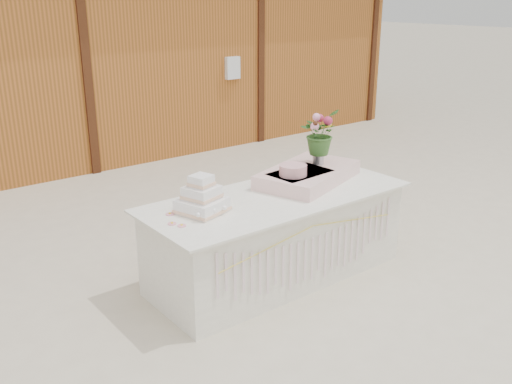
{
  "coord_description": "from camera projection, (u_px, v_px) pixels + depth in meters",
  "views": [
    {
      "loc": [
        -3.01,
        -3.53,
        2.42
      ],
      "look_at": [
        0.0,
        0.3,
        0.72
      ],
      "focal_mm": 40.0,
      "sensor_mm": 36.0,
      "label": 1
    }
  ],
  "objects": [
    {
      "name": "ground",
      "position": [
        276.0,
        275.0,
        5.17
      ],
      "size": [
        80.0,
        80.0,
        0.0
      ],
      "primitive_type": "plane",
      "color": "beige",
      "rests_on": "ground"
    },
    {
      "name": "barn",
      "position": [
        35.0,
        43.0,
        9.07
      ],
      "size": [
        12.6,
        4.6,
        3.3
      ],
      "color": "#A75923",
      "rests_on": "ground"
    },
    {
      "name": "cake_table",
      "position": [
        277.0,
        236.0,
        5.04
      ],
      "size": [
        2.4,
        1.0,
        0.77
      ],
      "color": "white",
      "rests_on": "ground"
    },
    {
      "name": "wedding_cake",
      "position": [
        202.0,
        200.0,
        4.51
      ],
      "size": [
        0.43,
        0.43,
        0.31
      ],
      "rotation": [
        0.0,
        0.0,
        0.3
      ],
      "color": "white",
      "rests_on": "cake_table"
    },
    {
      "name": "pink_cake_stand",
      "position": [
        293.0,
        176.0,
        5.04
      ],
      "size": [
        0.31,
        0.31,
        0.22
      ],
      "color": "silver",
      "rests_on": "cake_table"
    },
    {
      "name": "satin_runner",
      "position": [
        308.0,
        175.0,
        5.27
      ],
      "size": [
        1.15,
        0.88,
        0.13
      ],
      "primitive_type": "cube",
      "rotation": [
        0.0,
        0.0,
        0.32
      ],
      "color": "#FFD4CD",
      "rests_on": "cake_table"
    },
    {
      "name": "flower_vase",
      "position": [
        318.0,
        156.0,
        5.36
      ],
      "size": [
        0.1,
        0.1,
        0.14
      ],
      "primitive_type": "cylinder",
      "color": "#ACACB0",
      "rests_on": "satin_runner"
    },
    {
      "name": "bouquet",
      "position": [
        319.0,
        128.0,
        5.27
      ],
      "size": [
        0.48,
        0.46,
        0.41
      ],
      "primitive_type": "imported",
      "rotation": [
        0.0,
        0.0,
        0.53
      ],
      "color": "#376628",
      "rests_on": "flower_vase"
    },
    {
      "name": "loose_flowers",
      "position": [
        173.0,
        221.0,
        4.35
      ],
      "size": [
        0.24,
        0.35,
        0.02
      ],
      "primitive_type": null,
      "rotation": [
        0.0,
        0.0,
        -0.36
      ],
      "color": "pink",
      "rests_on": "cake_table"
    }
  ]
}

